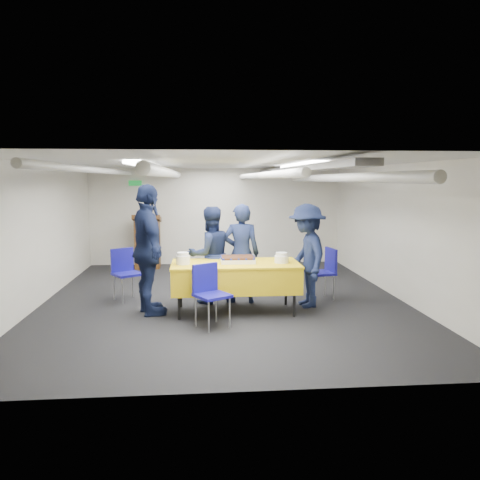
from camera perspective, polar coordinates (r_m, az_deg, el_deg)
name	(u,v)px	position (r m, az deg, el deg)	size (l,w,h in m)	color
ground	(224,300)	(8.04, -1.98, -7.28)	(7.00, 7.00, 0.00)	black
room_shell	(227,192)	(8.19, -1.53, 5.83)	(6.00, 7.00, 2.30)	silver
serving_table	(235,276)	(7.19, -0.56, -4.45)	(1.94, 0.92, 0.77)	black
sheet_cake	(238,259)	(7.20, -0.29, -2.37)	(0.54, 0.42, 0.09)	white
plate_stack_left	(183,259)	(7.07, -6.98, -2.28)	(0.21, 0.21, 0.18)	white
plate_stack_right	(282,258)	(7.18, 5.09, -2.20)	(0.22, 0.22, 0.16)	white
podium	(148,242)	(10.97, -11.21, -0.19)	(0.62, 0.53, 1.25)	brown
chair_near	(209,289)	(6.54, -3.79, -5.93)	(0.58, 0.58, 0.87)	gray
chair_right	(325,268)	(8.14, 10.33, -3.37)	(0.49, 0.49, 0.87)	gray
chair_left	(125,269)	(8.19, -13.84, -3.40)	(0.58, 0.58, 0.87)	gray
sailor_a	(241,253)	(7.72, 0.16, -1.65)	(0.60, 0.39, 1.64)	#0E1633
sailor_b	(210,255)	(7.73, -3.67, -1.82)	(0.78, 0.61, 1.60)	#0E1633
sailor_c	(148,250)	(7.13, -11.11, -1.21)	(1.15, 0.48, 1.97)	#0E1633
sailor_d	(307,256)	(7.55, 8.15, -1.88)	(1.07, 0.61, 1.66)	#0E1633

